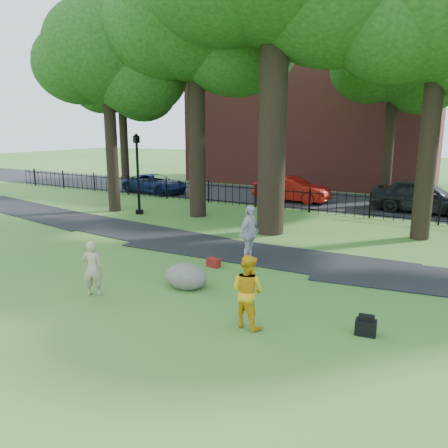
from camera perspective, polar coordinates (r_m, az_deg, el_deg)
The scene contains 16 objects.
ground at distance 12.34m, azimuth -7.07°, elevation -7.91°, with size 120.00×120.00×0.00m, color #326D26.
footpath at distance 15.06m, azimuth 4.86°, elevation -4.04°, with size 36.00×2.60×0.03m, color black.
street at distance 26.55m, azimuth 13.75°, elevation 2.93°, with size 80.00×7.00×0.02m, color black.
iron_fence at distance 22.67m, azimuth 11.08°, elevation 2.98°, with size 44.00×0.04×1.20m.
brick_building at distance 35.05m, azimuth 11.45°, elevation 15.16°, with size 18.00×8.00×12.00m, color brown.
tree_row at distance 19.18m, azimuth 10.02°, elevation 24.02°, with size 26.82×7.96×12.42m.
woman at distance 11.82m, azimuth -16.80°, elevation -5.54°, with size 0.53×0.35×1.46m, color tan.
man at distance 9.59m, azimuth 3.12°, elevation -8.75°, with size 0.79×0.62×1.63m, color #ECA613.
pedestrian at distance 14.04m, azimuth 3.33°, elevation -1.31°, with size 1.09×0.45×1.86m, color silver.
boulder at distance 12.03m, azimuth -5.01°, elevation -6.60°, with size 1.22×0.92×0.71m, color #686056.
lamppost at distance 22.14m, azimuth -11.18°, elevation 6.30°, with size 0.40×0.40×3.99m.
backpack at distance 9.92m, azimuth 18.03°, elevation -12.74°, with size 0.43×0.27×0.33m, color black.
red_bag at distance 13.72m, azimuth -1.36°, elevation -5.07°, with size 0.40×0.25×0.27m, color maroon.
red_sedan at distance 25.82m, azimuth 8.83°, elevation 4.51°, with size 1.54×4.40×1.45m, color #A7140C.
navy_van at distance 29.22m, azimuth -8.99°, elevation 5.24°, with size 2.07×4.49×1.25m, color #0E1C48.
grey_car at distance 24.32m, azimuth 24.55°, elevation 3.32°, with size 2.01×5.01×1.71m, color black.
Camera 1 is at (6.91, -9.27, 4.31)m, focal length 35.00 mm.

